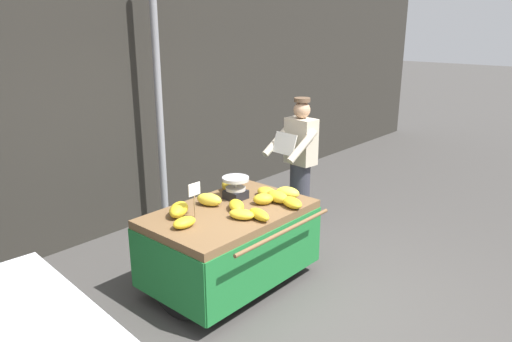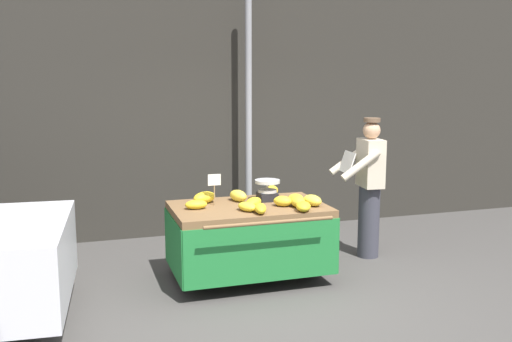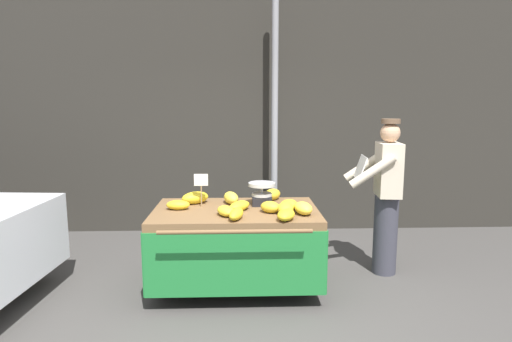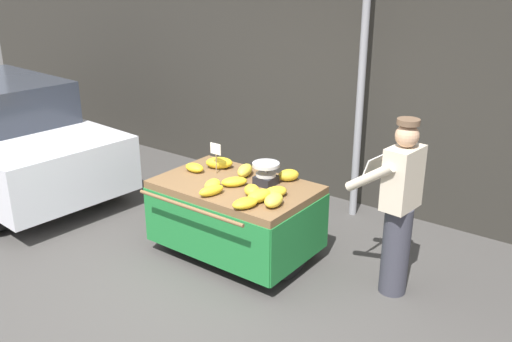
{
  "view_description": "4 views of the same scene",
  "coord_description": "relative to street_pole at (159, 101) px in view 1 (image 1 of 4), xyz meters",
  "views": [
    {
      "loc": [
        -3.21,
        -2.26,
        2.59
      ],
      "look_at": [
        0.23,
        0.76,
        1.18
      ],
      "focal_mm": 33.88,
      "sensor_mm": 36.0,
      "label": 1
    },
    {
      "loc": [
        -1.82,
        -4.9,
        2.19
      ],
      "look_at": [
        0.03,
        0.9,
        1.2
      ],
      "focal_mm": 40.24,
      "sensor_mm": 36.0,
      "label": 2
    },
    {
      "loc": [
        -0.01,
        -3.34,
        1.89
      ],
      "look_at": [
        0.14,
        0.86,
        1.22
      ],
      "focal_mm": 30.21,
      "sensor_mm": 36.0,
      "label": 3
    },
    {
      "loc": [
        3.29,
        -3.26,
        2.96
      ],
      "look_at": [
        0.16,
        0.92,
        1.0
      ],
      "focal_mm": 38.74,
      "sensor_mm": 36.0,
      "label": 4
    }
  ],
  "objects": [
    {
      "name": "banana_bunch_10",
      "position": [
        -0.06,
        -2.13,
        -0.78
      ],
      "size": [
        0.23,
        0.3,
        0.1
      ],
      "primitive_type": "ellipsoid",
      "rotation": [
        0.0,
        0.0,
        2.81
      ],
      "color": "gold",
      "rests_on": "banana_cart"
    },
    {
      "name": "back_wall",
      "position": [
        -0.46,
        0.46,
        0.25
      ],
      "size": [
        16.0,
        0.24,
        3.84
      ],
      "primitive_type": "cube",
      "color": "#2D2B26",
      "rests_on": "ground"
    },
    {
      "name": "price_sign",
      "position": [
        -0.87,
        -1.6,
        -0.59
      ],
      "size": [
        0.14,
        0.01,
        0.34
      ],
      "color": "#997A51",
      "rests_on": "banana_cart"
    },
    {
      "name": "banana_bunch_4",
      "position": [
        -0.12,
        -1.31,
        -0.77
      ],
      "size": [
        0.25,
        0.27,
        0.12
      ],
      "primitive_type": "ellipsoid",
      "rotation": [
        0.0,
        0.0,
        2.54
      ],
      "color": "gold",
      "rests_on": "banana_cart"
    },
    {
      "name": "banana_bunch_7",
      "position": [
        -0.95,
        -1.46,
        -0.77
      ],
      "size": [
        0.34,
        0.3,
        0.13
      ],
      "primitive_type": "ellipsoid",
      "rotation": [
        0.0,
        0.0,
        2.15
      ],
      "color": "gold",
      "rests_on": "banana_cart"
    },
    {
      "name": "banana_bunch_11",
      "position": [
        -0.48,
        -1.77,
        -0.79
      ],
      "size": [
        0.27,
        0.3,
        0.1
      ],
      "primitive_type": "ellipsoid",
      "rotation": [
        0.0,
        0.0,
        2.5
      ],
      "color": "gold",
      "rests_on": "banana_cart"
    },
    {
      "name": "banana_bunch_5",
      "position": [
        -0.57,
        -1.48,
        -0.77
      ],
      "size": [
        0.21,
        0.3,
        0.13
      ],
      "primitive_type": "ellipsoid",
      "rotation": [
        0.0,
        0.0,
        0.31
      ],
      "color": "yellow",
      "rests_on": "banana_cart"
    },
    {
      "name": "banana_cart",
      "position": [
        -0.52,
        -1.71,
        -1.06
      ],
      "size": [
        1.66,
        1.24,
        0.83
      ],
      "color": "brown",
      "rests_on": "ground"
    },
    {
      "name": "weighing_scale",
      "position": [
        -0.25,
        -1.54,
        -0.72
      ],
      "size": [
        0.28,
        0.28,
        0.24
      ],
      "color": "black",
      "rests_on": "banana_cart"
    },
    {
      "name": "vendor_person",
      "position": [
        1.11,
        -1.36,
        -0.79
      ],
      "size": [
        0.61,
        0.56,
        1.71
      ],
      "color": "#383842",
      "rests_on": "ground"
    },
    {
      "name": "banana_bunch_0",
      "position": [
        0.01,
        -1.74,
        -0.78
      ],
      "size": [
        0.24,
        0.29,
        0.1
      ],
      "primitive_type": "ellipsoid",
      "rotation": [
        0.0,
        0.0,
        2.82
      ],
      "color": "gold",
      "rests_on": "banana_cart"
    },
    {
      "name": "banana_bunch_6",
      "position": [
        -0.04,
        -1.93,
        -0.77
      ],
      "size": [
        0.19,
        0.31,
        0.12
      ],
      "primitive_type": "ellipsoid",
      "rotation": [
        0.0,
        0.0,
        3.0
      ],
      "color": "gold",
      "rests_on": "banana_cart"
    },
    {
      "name": "banana_bunch_1",
      "position": [
        -0.51,
        -2.09,
        -0.78
      ],
      "size": [
        0.18,
        0.3,
        0.1
      ],
      "primitive_type": "ellipsoid",
      "rotation": [
        0.0,
        0.0,
        2.89
      ],
      "color": "gold",
      "rests_on": "banana_cart"
    },
    {
      "name": "ground_plane",
      "position": [
        -0.46,
        -2.56,
        -1.67
      ],
      "size": [
        60.0,
        60.0,
        0.0
      ],
      "primitive_type": "plane",
      "color": "#423F3D"
    },
    {
      "name": "banana_bunch_8",
      "position": [
        -1.09,
        -1.7,
        -0.79
      ],
      "size": [
        0.24,
        0.15,
        0.09
      ],
      "primitive_type": "ellipsoid",
      "rotation": [
        0.0,
        0.0,
        1.54
      ],
      "color": "gold",
      "rests_on": "banana_cart"
    },
    {
      "name": "banana_bunch_3",
      "position": [
        0.13,
        -1.93,
        -0.77
      ],
      "size": [
        0.21,
        0.28,
        0.12
      ],
      "primitive_type": "ellipsoid",
      "rotation": [
        0.0,
        0.0,
        0.21
      ],
      "color": "yellow",
      "rests_on": "banana_cart"
    },
    {
      "name": "banana_bunch_2",
      "position": [
        -0.19,
        -1.86,
        -0.78
      ],
      "size": [
        0.25,
        0.25,
        0.11
      ],
      "primitive_type": "ellipsoid",
      "rotation": [
        0.0,
        0.0,
        0.86
      ],
      "color": "gold",
      "rests_on": "banana_cart"
    },
    {
      "name": "banana_bunch_9",
      "position": [
        -0.61,
        -1.96,
        -0.79
      ],
      "size": [
        0.23,
        0.29,
        0.09
      ],
      "primitive_type": "ellipsoid",
      "rotation": [
        0.0,
        0.0,
        0.39
      ],
      "color": "yellow",
      "rests_on": "banana_cart"
    },
    {
      "name": "street_pole",
      "position": [
        0.0,
        0.0,
        0.0
      ],
      "size": [
        0.09,
        0.09,
        3.33
      ],
      "primitive_type": "cylinder",
      "color": "gray",
      "rests_on": "ground"
    }
  ]
}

